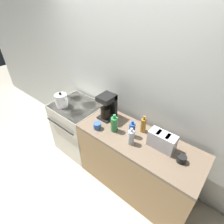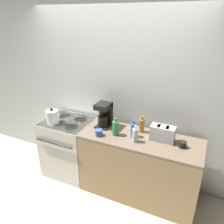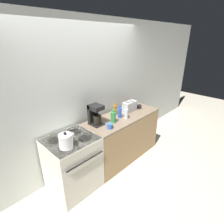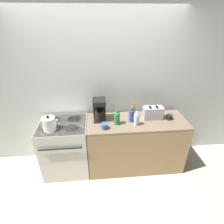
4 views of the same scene
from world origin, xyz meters
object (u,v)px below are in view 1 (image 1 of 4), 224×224
Objects in this scene: bottle_blue at (132,130)px; kettle at (61,100)px; bottle_amber at (143,125)px; bottle_clear at (131,137)px; toaster at (162,141)px; bottle_green at (114,124)px; cup_black at (182,159)px; coffee_maker at (108,106)px; stove at (79,127)px; cup_blue at (97,126)px.

kettle is at bearing -174.12° from bottle_blue.
bottle_clear is at bearing -89.37° from bottle_amber.
toaster is at bearing 9.15° from bottle_blue.
bottle_green is at bearing -142.20° from bottle_amber.
cup_black is at bearing 4.16° from kettle.
bottle_amber is at bearing 90.63° from bottle_clear.
coffee_maker is (-0.85, 0.06, 0.08)m from toaster.
toaster is 1.37× the size of bottle_clear.
stove is at bearing 43.88° from kettle.
kettle reaches higher than bottle_amber.
coffee_maker is at bearing 157.46° from bottle_clear.
coffee_maker reaches higher than bottle_clear.
bottle_blue is 0.95× the size of bottle_green.
toaster is at bearing 28.75° from bottle_clear.
kettle is 2.46× the size of cup_black.
kettle is at bearing 177.09° from cup_blue.
bottle_blue is (1.06, -0.02, 0.54)m from stove.
coffee_maker is 0.59m from bottle_clear.
bottle_amber reaches higher than toaster.
bottle_clear reaches higher than cup_blue.
bottle_blue is 0.23m from bottle_green.
bottle_amber is (1.26, 0.29, -0.00)m from kettle.
cup_blue reaches higher than cup_black.
cup_blue is at bearing -77.87° from coffee_maker.
bottle_blue is at bearing 13.85° from bottle_green.
bottle_green is (0.26, -0.17, -0.08)m from coffee_maker.
kettle is at bearing -161.48° from coffee_maker.
toaster reaches higher than cup_black.
bottle_blue is at bearing -13.71° from coffee_maker.
bottle_amber is 0.95× the size of bottle_green.
stove is 3.84× the size of kettle.
cup_blue is (-0.78, -0.22, -0.06)m from toaster.
kettle is at bearing -136.12° from stove.
cup_blue is 1.03× the size of cup_black.
coffee_maker is at bearing 9.79° from stove.
bottle_blue reaches higher than bottle_amber.
bottle_clear is at bearing 6.71° from cup_blue.
bottle_clear is at bearing -10.13° from bottle_green.
bottle_blue is at bearing 21.23° from cup_blue.
coffee_maker is 3.64× the size of cup_black.
bottle_green is 2.53× the size of cup_black.
coffee_maker is at bearing 166.29° from bottle_blue.
cup_black reaches higher than stove.
bottle_green is (0.83, -0.08, 0.54)m from stove.
kettle reaches higher than bottle_clear.
kettle is 1.07× the size of bottle_clear.
bottle_green is at bearing -169.02° from toaster.
bottle_clear is (-0.30, -0.17, -0.01)m from toaster.
bottle_green is at bearing -175.65° from cup_black.
bottle_clear is (0.54, -0.23, -0.09)m from coffee_maker.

